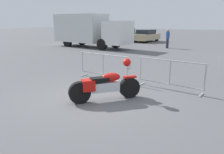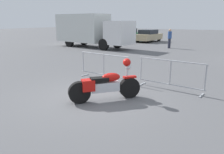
{
  "view_description": "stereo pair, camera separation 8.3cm",
  "coord_description": "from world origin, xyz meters",
  "px_view_note": "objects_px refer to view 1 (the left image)",
  "views": [
    {
      "loc": [
        3.83,
        -5.49,
        2.38
      ],
      "look_at": [
        0.45,
        0.31,
        0.65
      ],
      "focal_mm": 35.0,
      "sensor_mm": 36.0,
      "label": 1
    },
    {
      "loc": [
        3.91,
        -5.44,
        2.38
      ],
      "look_at": [
        0.45,
        0.31,
        0.65
      ],
      "focal_mm": 35.0,
      "sensor_mm": 36.0,
      "label": 2
    }
  ],
  "objects_px": {
    "crowd_barrier_near": "(103,66)",
    "parked_car_tan": "(146,36)",
    "parked_car_red": "(104,34)",
    "parked_car_green": "(125,35)",
    "box_truck": "(88,29)",
    "pedestrian": "(168,38)",
    "crowd_barrier_far": "(170,74)",
    "motorcycle": "(105,85)"
  },
  "relations": [
    {
      "from": "crowd_barrier_near",
      "to": "parked_car_tan",
      "type": "distance_m",
      "value": 17.45
    },
    {
      "from": "crowd_barrier_near",
      "to": "parked_car_tan",
      "type": "height_order",
      "value": "parked_car_tan"
    },
    {
      "from": "parked_car_tan",
      "to": "parked_car_red",
      "type": "bearing_deg",
      "value": 99.47
    },
    {
      "from": "parked_car_red",
      "to": "parked_car_green",
      "type": "xyz_separation_m",
      "value": [
        2.77,
        0.33,
        0.01
      ]
    },
    {
      "from": "box_truck",
      "to": "pedestrian",
      "type": "distance_m",
      "value": 7.25
    },
    {
      "from": "crowd_barrier_far",
      "to": "parked_car_red",
      "type": "distance_m",
      "value": 20.95
    },
    {
      "from": "box_truck",
      "to": "parked_car_tan",
      "type": "xyz_separation_m",
      "value": [
        2.7,
        7.73,
        -0.93
      ]
    },
    {
      "from": "box_truck",
      "to": "parked_car_green",
      "type": "xyz_separation_m",
      "value": [
        -0.07,
        7.66,
        -0.89
      ]
    },
    {
      "from": "box_truck",
      "to": "pedestrian",
      "type": "height_order",
      "value": "box_truck"
    },
    {
      "from": "parked_car_tan",
      "to": "crowd_barrier_near",
      "type": "bearing_deg",
      "value": -159.0
    },
    {
      "from": "box_truck",
      "to": "crowd_barrier_far",
      "type": "bearing_deg",
      "value": -34.8
    },
    {
      "from": "crowd_barrier_near",
      "to": "parked_car_green",
      "type": "distance_m",
      "value": 18.33
    },
    {
      "from": "motorcycle",
      "to": "pedestrian",
      "type": "relative_size",
      "value": 1.07
    },
    {
      "from": "parked_car_green",
      "to": "motorcycle",
      "type": "bearing_deg",
      "value": -149.41
    },
    {
      "from": "parked_car_tan",
      "to": "box_truck",
      "type": "bearing_deg",
      "value": 166.01
    },
    {
      "from": "parked_car_red",
      "to": "box_truck",
      "type": "bearing_deg",
      "value": -153.57
    },
    {
      "from": "motorcycle",
      "to": "crowd_barrier_far",
      "type": "relative_size",
      "value": 0.74
    },
    {
      "from": "parked_car_red",
      "to": "parked_car_green",
      "type": "relative_size",
      "value": 0.98
    },
    {
      "from": "crowd_barrier_far",
      "to": "parked_car_tan",
      "type": "height_order",
      "value": "parked_car_tan"
    },
    {
      "from": "box_truck",
      "to": "parked_car_tan",
      "type": "distance_m",
      "value": 8.24
    },
    {
      "from": "parked_car_green",
      "to": "parked_car_tan",
      "type": "distance_m",
      "value": 2.77
    },
    {
      "from": "motorcycle",
      "to": "parked_car_tan",
      "type": "relative_size",
      "value": 0.42
    },
    {
      "from": "crowd_barrier_far",
      "to": "parked_car_green",
      "type": "relative_size",
      "value": 0.54
    },
    {
      "from": "parked_car_red",
      "to": "parked_car_tan",
      "type": "relative_size",
      "value": 1.04
    },
    {
      "from": "crowd_barrier_near",
      "to": "crowd_barrier_far",
      "type": "relative_size",
      "value": 1.0
    },
    {
      "from": "motorcycle",
      "to": "box_truck",
      "type": "height_order",
      "value": "box_truck"
    },
    {
      "from": "motorcycle",
      "to": "parked_car_green",
      "type": "distance_m",
      "value": 20.78
    },
    {
      "from": "parked_car_red",
      "to": "pedestrian",
      "type": "bearing_deg",
      "value": -109.47
    },
    {
      "from": "parked_car_green",
      "to": "parked_car_tan",
      "type": "relative_size",
      "value": 1.06
    },
    {
      "from": "parked_car_green",
      "to": "parked_car_red",
      "type": "bearing_deg",
      "value": 102.12
    },
    {
      "from": "crowd_barrier_near",
      "to": "pedestrian",
      "type": "bearing_deg",
      "value": 94.08
    },
    {
      "from": "motorcycle",
      "to": "crowd_barrier_near",
      "type": "bearing_deg",
      "value": 75.38
    },
    {
      "from": "parked_car_tan",
      "to": "pedestrian",
      "type": "xyz_separation_m",
      "value": [
        3.87,
        -4.74,
        0.21
      ]
    },
    {
      "from": "box_truck",
      "to": "parked_car_red",
      "type": "relative_size",
      "value": 1.78
    },
    {
      "from": "crowd_barrier_near",
      "to": "motorcycle",
      "type": "bearing_deg",
      "value": -56.01
    },
    {
      "from": "motorcycle",
      "to": "crowd_barrier_far",
      "type": "height_order",
      "value": "motorcycle"
    },
    {
      "from": "crowd_barrier_far",
      "to": "parked_car_red",
      "type": "height_order",
      "value": "parked_car_red"
    },
    {
      "from": "motorcycle",
      "to": "box_truck",
      "type": "xyz_separation_m",
      "value": [
        -8.82,
        11.12,
        1.15
      ]
    },
    {
      "from": "crowd_barrier_near",
      "to": "box_truck",
      "type": "xyz_separation_m",
      "value": [
        -7.43,
        9.06,
        1.08
      ]
    },
    {
      "from": "motorcycle",
      "to": "parked_car_tan",
      "type": "bearing_deg",
      "value": 59.37
    },
    {
      "from": "crowd_barrier_near",
      "to": "parked_car_green",
      "type": "height_order",
      "value": "parked_car_green"
    },
    {
      "from": "crowd_barrier_near",
      "to": "parked_car_red",
      "type": "relative_size",
      "value": 0.55
    }
  ]
}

